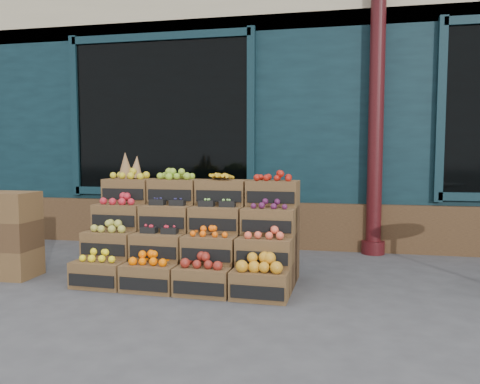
# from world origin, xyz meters

# --- Properties ---
(ground) EXTENTS (60.00, 60.00, 0.00)m
(ground) POSITION_xyz_m (0.00, 0.00, 0.00)
(ground) COLOR #434345
(ground) RESTS_ON ground
(shop_facade) EXTENTS (12.00, 6.24, 4.80)m
(shop_facade) POSITION_xyz_m (0.00, 5.11, 2.40)
(shop_facade) COLOR black
(shop_facade) RESTS_ON ground
(crate_display) EXTENTS (2.03, 1.04, 1.25)m
(crate_display) POSITION_xyz_m (-0.63, 0.45, 0.39)
(crate_display) COLOR brown
(crate_display) RESTS_ON ground
(spare_crates) EXTENTS (0.57, 0.40, 0.85)m
(spare_crates) POSITION_xyz_m (-2.47, 0.20, 0.43)
(spare_crates) COLOR brown
(spare_crates) RESTS_ON ground
(shopkeeper) EXTENTS (0.75, 0.62, 1.77)m
(shopkeeper) POSITION_xyz_m (-1.39, 2.81, 0.89)
(shopkeeper) COLOR #134522
(shopkeeper) RESTS_ON ground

